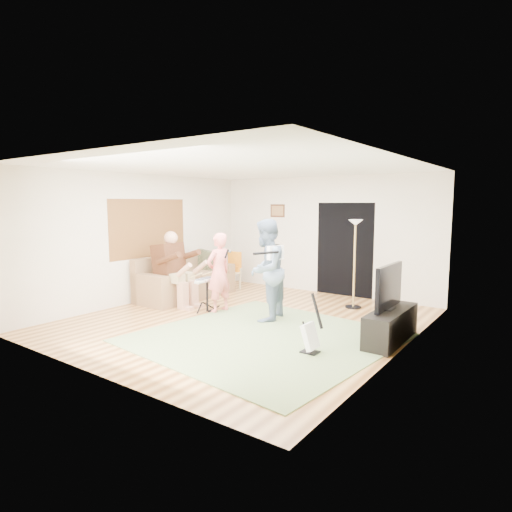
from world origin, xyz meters
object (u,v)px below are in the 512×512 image
Objects in this scene: guitarist at (266,270)px; tv_cabinet at (391,326)px; torchiere_lamp at (355,248)px; dining_chair at (231,276)px; guitar_spare at (311,336)px; television at (389,286)px; drum_kit at (207,296)px; singer at (219,273)px; sofa at (183,283)px.

tv_cabinet is (2.22, 0.09, -0.66)m from guitarist.
torchiere_lamp reaches higher than dining_chair.
television reaches higher than guitar_spare.
torchiere_lamp is at bearing 126.77° from television.
television is at bearing 79.73° from guitarist.
singer is at bearing 26.73° from drum_kit.
singer is 2.80m from guitar_spare.
sofa is 2.64× the size of guitar_spare.
singer is 2.17m from dining_chair.
torchiere_lamp is at bearing 41.34° from drum_kit.
drum_kit is 2.12m from dining_chair.
television reaches higher than tv_cabinet.
drum_kit is 3.51m from tv_cabinet.
tv_cabinet is at bearing 57.65° from guitar_spare.
television is at bearing -21.52° from dining_chair.
drum_kit is 3.06m from torchiere_lamp.
sofa is at bearing -159.92° from torchiere_lamp.
torchiere_lamp reaches higher than tv_cabinet.
television is (3.45, 0.24, 0.56)m from drum_kit.
tv_cabinet is at bearing 99.98° from singer.
singer is 1.52× the size of television.
guitarist is 2.88m from dining_chair.
sofa is 2.28× the size of television.
tv_cabinet is (0.73, 1.16, 0.00)m from guitar_spare.
singer is at bearing -19.76° from sofa.
dining_chair is at bearing -139.68° from singer.
sofa is at bearing 153.48° from drum_kit.
guitar_spare is (2.77, -0.92, -0.04)m from drum_kit.
torchiere_lamp reaches higher than singer.
guitarist is 1.80× the size of television.
dining_chair reaches higher than tv_cabinet.
guitarist is at bearing -11.03° from sofa.
tv_cabinet is 0.60m from television.
tv_cabinet is at bearing -52.16° from torchiere_lamp.
drum_kit is at bearing -176.07° from tv_cabinet.
tv_cabinet is (3.50, 0.24, -0.04)m from drum_kit.
sofa is 1.64× the size of tv_cabinet.
dining_chair is (-2.22, 1.75, -0.58)m from guitarist.
guitar_spare is at bearing 41.72° from guitarist.
singer is 1.76× the size of guitar_spare.
sofa reaches higher than guitar_spare.
guitar_spare is 0.62× the size of tv_cabinet.
singer is 2.73m from torchiere_lamp.
drum_kit is at bearing -138.66° from torchiere_lamp.
guitarist is 1.98× the size of dining_chair.
dining_chair is 0.91× the size of television.
tv_cabinet is at bearing 3.93° from drum_kit.
guitarist is 2.02m from torchiere_lamp.
guitar_spare is (4.07, -1.57, -0.06)m from sofa.
guitarist is at bearing 6.57° from drum_kit.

